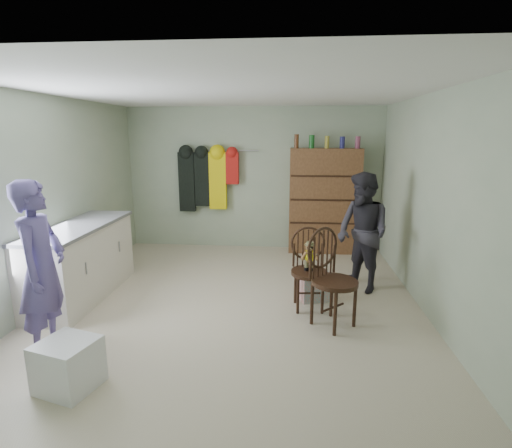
# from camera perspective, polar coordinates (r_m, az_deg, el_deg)

# --- Properties ---
(ground_plane) EXTENTS (5.00, 5.00, 0.00)m
(ground_plane) POSITION_cam_1_polar(r_m,az_deg,el_deg) (5.07, -3.07, -10.98)
(ground_plane) COLOR beige
(ground_plane) RESTS_ON ground
(room_walls) EXTENTS (5.00, 5.00, 5.00)m
(room_walls) POSITION_cam_1_polar(r_m,az_deg,el_deg) (5.19, -2.45, 7.65)
(room_walls) COLOR #AAB799
(room_walls) RESTS_ON ground
(counter) EXTENTS (0.64, 1.86, 0.94)m
(counter) POSITION_cam_1_polar(r_m,az_deg,el_deg) (5.52, -23.70, -4.86)
(counter) COLOR silver
(counter) RESTS_ON ground
(plastic_tub) EXTENTS (0.52, 0.51, 0.41)m
(plastic_tub) POSITION_cam_1_polar(r_m,az_deg,el_deg) (3.77, -25.27, -17.74)
(plastic_tub) COLOR white
(plastic_tub) RESTS_ON ground
(chair_front) EXTENTS (0.47, 0.47, 0.96)m
(chair_front) POSITION_cam_1_polar(r_m,az_deg,el_deg) (4.78, 7.56, -5.61)
(chair_front) COLOR #351F12
(chair_front) RESTS_ON ground
(chair_far) EXTENTS (0.67, 0.67, 1.07)m
(chair_far) POSITION_cam_1_polar(r_m,az_deg,el_deg) (4.38, 10.57, -7.03)
(chair_far) COLOR #351F12
(chair_far) RESTS_ON ground
(striped_bag) EXTENTS (0.41, 0.36, 0.37)m
(striped_bag) POSITION_cam_1_polar(r_m,az_deg,el_deg) (5.11, 8.27, -8.68)
(striped_bag) COLOR #E57D72
(striped_bag) RESTS_ON ground
(person_left) EXTENTS (0.48, 0.66, 1.66)m
(person_left) POSITION_cam_1_polar(r_m,az_deg,el_deg) (4.18, -28.29, -5.70)
(person_left) COLOR #605298
(person_left) RESTS_ON ground
(person_right) EXTENTS (0.91, 0.96, 1.57)m
(person_right) POSITION_cam_1_polar(r_m,az_deg,el_deg) (5.38, 14.98, -1.18)
(person_right) COLOR #2D2B33
(person_right) RESTS_ON ground
(dresser) EXTENTS (1.20, 0.39, 2.03)m
(dresser) POSITION_cam_1_polar(r_m,az_deg,el_deg) (7.01, 9.72, 3.32)
(dresser) COLOR brown
(dresser) RESTS_ON ground
(coat_rack) EXTENTS (1.42, 0.12, 1.09)m
(coat_rack) POSITION_cam_1_polar(r_m,az_deg,el_deg) (7.17, -7.11, 6.38)
(coat_rack) COLOR #99999E
(coat_rack) RESTS_ON ground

